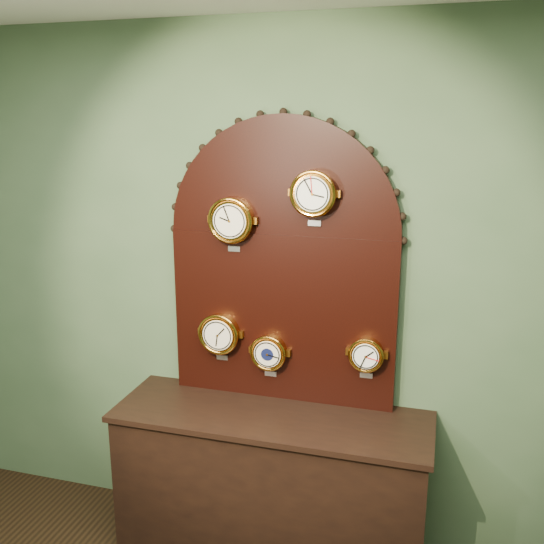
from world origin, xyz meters
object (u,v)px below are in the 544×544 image
(display_board, at_px, (283,254))
(arabic_clock, at_px, (314,194))
(hygrometer, at_px, (220,334))
(barometer, at_px, (269,352))
(tide_clock, at_px, (366,354))
(shop_counter, at_px, (271,488))
(roman_clock, at_px, (231,220))

(display_board, relative_size, arabic_clock, 5.46)
(display_board, distance_m, arabic_clock, 0.37)
(hygrometer, height_order, barometer, hygrometer)
(display_board, relative_size, tide_clock, 6.58)
(display_board, height_order, hygrometer, display_board)
(barometer, bearing_deg, display_board, 49.95)
(shop_counter, xyz_separation_m, arabic_clock, (0.17, 0.15, 1.55))
(arabic_clock, xyz_separation_m, hygrometer, (-0.50, 0.00, -0.77))
(shop_counter, relative_size, hygrometer, 5.75)
(hygrometer, xyz_separation_m, barometer, (0.28, 0.00, -0.08))
(shop_counter, bearing_deg, barometer, 109.81)
(display_board, bearing_deg, arabic_clock, -21.26)
(shop_counter, distance_m, arabic_clock, 1.57)
(arabic_clock, bearing_deg, tide_clock, 0.26)
(display_board, relative_size, hygrometer, 5.50)
(roman_clock, relative_size, barometer, 1.16)
(shop_counter, xyz_separation_m, display_board, (0.00, 0.22, 1.23))
(arabic_clock, bearing_deg, barometer, 179.83)
(hygrometer, bearing_deg, roman_clock, -0.20)
(display_board, height_order, arabic_clock, display_board)
(roman_clock, xyz_separation_m, arabic_clock, (0.42, 0.00, 0.15))
(roman_clock, xyz_separation_m, tide_clock, (0.71, 0.00, -0.65))
(arabic_clock, height_order, barometer, arabic_clock)
(display_board, bearing_deg, hygrometer, -168.68)
(hygrometer, relative_size, tide_clock, 1.20)
(shop_counter, bearing_deg, tide_clock, 18.68)
(arabic_clock, distance_m, hygrometer, 0.92)
(arabic_clock, distance_m, barometer, 0.88)
(display_board, distance_m, tide_clock, 0.66)
(arabic_clock, relative_size, barometer, 1.13)
(hygrometer, distance_m, barometer, 0.29)
(shop_counter, bearing_deg, display_board, 90.00)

